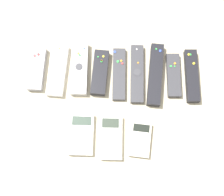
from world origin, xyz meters
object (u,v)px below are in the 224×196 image
(remote_6, at_px, (155,75))
(remote_4, at_px, (119,74))
(remote_0, at_px, (37,69))
(calculator_0, at_px, (81,135))
(remote_2, at_px, (79,68))
(calculator_1, at_px, (112,138))
(remote_7, at_px, (173,75))
(remote_5, at_px, (137,74))
(remote_8, at_px, (192,76))
(remote_3, at_px, (100,73))
(calculator_2, at_px, (140,140))
(remote_1, at_px, (58,71))

(remote_6, bearing_deg, remote_4, -175.82)
(remote_0, height_order, remote_4, remote_0)
(remote_0, bearing_deg, calculator_0, -52.03)
(remote_2, relative_size, calculator_1, 1.32)
(calculator_1, bearing_deg, remote_7, 46.38)
(remote_2, xyz_separation_m, remote_5, (0.20, -0.01, -0.00))
(remote_8, bearing_deg, calculator_1, -142.19)
(remote_3, bearing_deg, calculator_2, -54.95)
(remote_4, bearing_deg, remote_1, 177.80)
(remote_5, xyz_separation_m, calculator_0, (-0.17, -0.22, -0.00))
(remote_4, bearing_deg, remote_3, 178.19)
(remote_0, bearing_deg, remote_1, -0.84)
(remote_4, bearing_deg, calculator_2, -72.40)
(remote_0, xyz_separation_m, calculator_0, (0.17, -0.22, -0.00))
(remote_1, relative_size, remote_6, 0.84)
(remote_1, distance_m, remote_7, 0.40)
(remote_3, distance_m, calculator_0, 0.22)
(remote_4, xyz_separation_m, remote_8, (0.25, 0.01, 0.00))
(remote_3, distance_m, calculator_2, 0.27)
(remote_3, relative_size, remote_8, 0.85)
(remote_1, height_order, calculator_0, remote_1)
(remote_6, height_order, calculator_2, remote_6)
(remote_8, distance_m, calculator_0, 0.43)
(remote_0, relative_size, remote_6, 0.69)
(remote_8, relative_size, calculator_0, 1.39)
(remote_6, height_order, calculator_0, remote_6)
(remote_2, bearing_deg, remote_3, -11.41)
(remote_5, relative_size, calculator_2, 1.81)
(remote_8, bearing_deg, calculator_2, -129.69)
(remote_2, distance_m, remote_3, 0.07)
(remote_3, relative_size, remote_5, 0.77)
(remote_0, relative_size, calculator_2, 1.33)
(remote_1, distance_m, remote_2, 0.08)
(remote_7, bearing_deg, calculator_1, -134.44)
(remote_2, bearing_deg, remote_7, -3.46)
(remote_0, xyz_separation_m, calculator_2, (0.36, -0.22, -0.00))
(remote_4, height_order, remote_8, remote_8)
(remote_3, bearing_deg, calculator_0, -100.40)
(remote_6, relative_size, remote_8, 1.18)
(remote_2, relative_size, remote_8, 1.00)
(calculator_1, relative_size, calculator_2, 1.24)
(remote_5, height_order, calculator_0, remote_5)
(remote_2, distance_m, remote_6, 0.26)
(remote_4, xyz_separation_m, remote_6, (0.12, 0.00, 0.01))
(remote_2, relative_size, remote_7, 1.21)
(calculator_2, bearing_deg, remote_6, 82.63)
(remote_2, distance_m, remote_4, 0.14)
(remote_2, bearing_deg, calculator_2, -49.55)
(calculator_2, bearing_deg, remote_0, 152.14)
(remote_7, bearing_deg, remote_5, 177.60)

